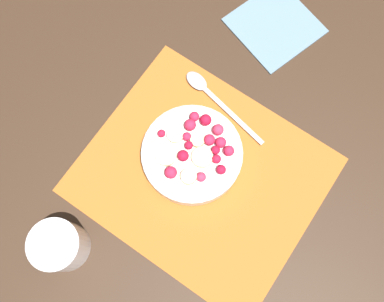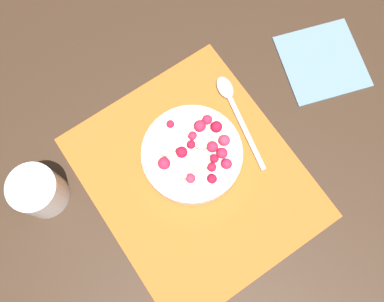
{
  "view_description": "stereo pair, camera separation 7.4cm",
  "coord_description": "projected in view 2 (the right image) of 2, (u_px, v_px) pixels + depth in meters",
  "views": [
    {
      "loc": [
        0.08,
        -0.15,
        0.76
      ],
      "look_at": [
        -0.03,
        0.02,
        0.05
      ],
      "focal_mm": 40.0,
      "sensor_mm": 36.0,
      "label": 1
    },
    {
      "loc": [
        0.13,
        -0.1,
        0.76
      ],
      "look_at": [
        -0.03,
        0.02,
        0.05
      ],
      "focal_mm": 40.0,
      "sensor_mm": 36.0,
      "label": 2
    }
  ],
  "objects": [
    {
      "name": "spoon",
      "position": [
        232.0,
        102.0,
        0.8
      ],
      "size": [
        0.2,
        0.06,
        0.01
      ],
      "rotation": [
        0.0,
        0.0,
        2.94
      ],
      "color": "#B2B2B7",
      "rests_on": "placemat"
    },
    {
      "name": "ground_plane",
      "position": [
        195.0,
        177.0,
        0.77
      ],
      "size": [
        3.0,
        3.0,
        0.0
      ],
      "primitive_type": "plane",
      "color": "#382619"
    },
    {
      "name": "napkin",
      "position": [
        322.0,
        61.0,
        0.83
      ],
      "size": [
        0.19,
        0.19,
        0.01
      ],
      "color": "slate",
      "rests_on": "ground_plane"
    },
    {
      "name": "fruit_bowl",
      "position": [
        192.0,
        154.0,
        0.76
      ],
      "size": [
        0.18,
        0.18,
        0.06
      ],
      "color": "silver",
      "rests_on": "placemat"
    },
    {
      "name": "drinking_glass",
      "position": [
        39.0,
        191.0,
        0.72
      ],
      "size": [
        0.08,
        0.08,
        0.08
      ],
      "color": "white",
      "rests_on": "ground_plane"
    },
    {
      "name": "placemat",
      "position": [
        195.0,
        177.0,
        0.77
      ],
      "size": [
        0.41,
        0.35,
        0.01
      ],
      "color": "#B26023",
      "rests_on": "ground_plane"
    }
  ]
}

